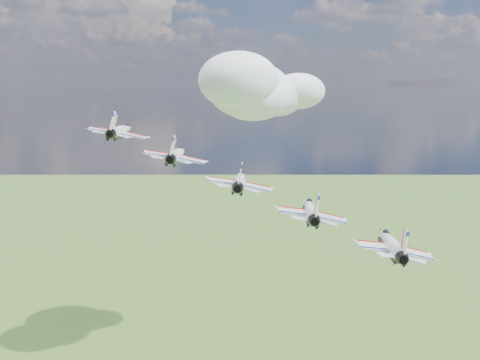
{
  "coord_description": "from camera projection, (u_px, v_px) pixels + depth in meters",
  "views": [
    {
      "loc": [
        0.91,
        -76.84,
        168.58
      ],
      "look_at": [
        13.57,
        5.03,
        153.57
      ],
      "focal_mm": 40.0,
      "sensor_mm": 36.0,
      "label": 1
    }
  ],
  "objects": [
    {
      "name": "jet_2",
      "position": [
        240.0,
        180.0,
        84.19
      ],
      "size": [
        13.45,
        16.75,
        6.04
      ],
      "primitive_type": null,
      "rotation": [
        0.0,
        0.16,
        -0.2
      ],
      "color": "white"
    },
    {
      "name": "jet_3",
      "position": [
        311.0,
        209.0,
        79.18
      ],
      "size": [
        13.45,
        16.75,
        6.04
      ],
      "primitive_type": null,
      "rotation": [
        0.0,
        0.16,
        -0.2
      ],
      "color": "white"
    },
    {
      "name": "jet_4",
      "position": [
        391.0,
        243.0,
        74.18
      ],
      "size": [
        13.45,
        16.75,
        6.04
      ],
      "primitive_type": null,
      "rotation": [
        0.0,
        0.16,
        -0.2
      ],
      "color": "white"
    },
    {
      "name": "jet_0",
      "position": [
        121.0,
        130.0,
        94.2
      ],
      "size": [
        13.45,
        16.75,
        6.04
      ],
      "primitive_type": null,
      "rotation": [
        0.0,
        0.16,
        -0.2
      ],
      "color": "white"
    },
    {
      "name": "cloud_far",
      "position": [
        267.0,
        87.0,
        282.9
      ],
      "size": [
        69.63,
        54.71,
        27.35
      ],
      "primitive_type": "ellipsoid",
      "color": "white"
    },
    {
      "name": "jet_1",
      "position": [
        177.0,
        154.0,
        89.19
      ],
      "size": [
        13.45,
        16.75,
        6.04
      ],
      "primitive_type": null,
      "rotation": [
        0.0,
        0.16,
        -0.2
      ],
      "color": "silver"
    }
  ]
}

